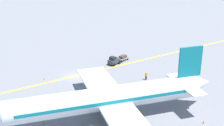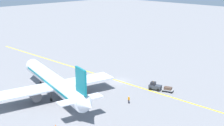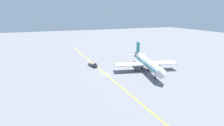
{
  "view_description": "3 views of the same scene",
  "coord_description": "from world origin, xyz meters",
  "px_view_note": "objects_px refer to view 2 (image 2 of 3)",
  "views": [
    {
      "loc": [
        -55.02,
        23.95,
        25.54
      ],
      "look_at": [
        -5.62,
        -5.59,
        3.64
      ],
      "focal_mm": 50.0,
      "sensor_mm": 36.0,
      "label": 1
    },
    {
      "loc": [
        -56.37,
        -53.77,
        27.61
      ],
      "look_at": [
        0.83,
        3.66,
        4.11
      ],
      "focal_mm": 50.0,
      "sensor_mm": 36.0,
      "label": 2
    },
    {
      "loc": [
        23.13,
        65.36,
        24.47
      ],
      "look_at": [
        -3.08,
        0.11,
        4.45
      ],
      "focal_mm": 28.0,
      "sensor_mm": 36.0,
      "label": 3
    }
  ],
  "objects_px": {
    "traffic_cone_mid_apron": "(107,74)",
    "airplane_at_gate": "(55,82)",
    "traffic_cone_near_nose": "(55,126)",
    "ground_crew_worker": "(129,100)",
    "baggage_cart_trailing": "(168,89)",
    "baggage_tug_dark": "(155,86)"
  },
  "relations": [
    {
      "from": "traffic_cone_near_nose",
      "to": "traffic_cone_mid_apron",
      "type": "distance_m",
      "value": 32.09
    },
    {
      "from": "airplane_at_gate",
      "to": "traffic_cone_near_nose",
      "type": "distance_m",
      "value": 14.83
    },
    {
      "from": "airplane_at_gate",
      "to": "ground_crew_worker",
      "type": "xyz_separation_m",
      "value": [
        9.48,
        -14.15,
        -2.8
      ]
    },
    {
      "from": "airplane_at_gate",
      "to": "ground_crew_worker",
      "type": "distance_m",
      "value": 17.26
    },
    {
      "from": "baggage_cart_trailing",
      "to": "traffic_cone_mid_apron",
      "type": "xyz_separation_m",
      "value": [
        -1.36,
        19.73,
        -0.49
      ]
    },
    {
      "from": "airplane_at_gate",
      "to": "traffic_cone_near_nose",
      "type": "height_order",
      "value": "airplane_at_gate"
    },
    {
      "from": "airplane_at_gate",
      "to": "baggage_tug_dark",
      "type": "bearing_deg",
      "value": -32.95
    },
    {
      "from": "baggage_cart_trailing",
      "to": "ground_crew_worker",
      "type": "height_order",
      "value": "ground_crew_worker"
    },
    {
      "from": "airplane_at_gate",
      "to": "baggage_tug_dark",
      "type": "xyz_separation_m",
      "value": [
        20.16,
        -13.07,
        -2.81
      ]
    },
    {
      "from": "ground_crew_worker",
      "to": "traffic_cone_near_nose",
      "type": "bearing_deg",
      "value": 172.51
    },
    {
      "from": "baggage_tug_dark",
      "to": "airplane_at_gate",
      "type": "bearing_deg",
      "value": 147.05
    },
    {
      "from": "traffic_cone_mid_apron",
      "to": "airplane_at_gate",
      "type": "bearing_deg",
      "value": -169.88
    },
    {
      "from": "baggage_cart_trailing",
      "to": "ground_crew_worker",
      "type": "distance_m",
      "value": 11.94
    },
    {
      "from": "airplane_at_gate",
      "to": "traffic_cone_near_nose",
      "type": "relative_size",
      "value": 64.06
    },
    {
      "from": "airplane_at_gate",
      "to": "traffic_cone_mid_apron",
      "type": "xyz_separation_m",
      "value": [
        19.89,
        3.55,
        -3.43
      ]
    },
    {
      "from": "traffic_cone_near_nose",
      "to": "baggage_cart_trailing",
      "type": "bearing_deg",
      "value": -8.41
    },
    {
      "from": "ground_crew_worker",
      "to": "traffic_cone_near_nose",
      "type": "distance_m",
      "value": 17.92
    },
    {
      "from": "airplane_at_gate",
      "to": "baggage_tug_dark",
      "type": "relative_size",
      "value": 10.59
    },
    {
      "from": "ground_crew_worker",
      "to": "traffic_cone_mid_apron",
      "type": "relative_size",
      "value": 3.05
    },
    {
      "from": "baggage_cart_trailing",
      "to": "traffic_cone_near_nose",
      "type": "xyz_separation_m",
      "value": [
        -29.53,
        4.37,
        -0.49
      ]
    },
    {
      "from": "baggage_cart_trailing",
      "to": "traffic_cone_near_nose",
      "type": "height_order",
      "value": "baggage_cart_trailing"
    },
    {
      "from": "traffic_cone_near_nose",
      "to": "airplane_at_gate",
      "type": "bearing_deg",
      "value": 54.99
    }
  ]
}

